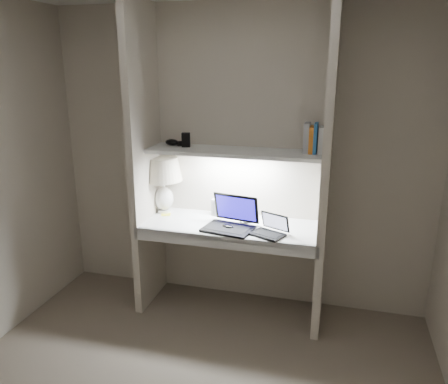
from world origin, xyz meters
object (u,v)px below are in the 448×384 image
(laptop_main, at_px, (231,221))
(laptop_netbook, at_px, (270,230))
(table_lamp, at_px, (163,176))
(speaker, at_px, (218,207))
(book_row, at_px, (318,139))

(laptop_main, height_order, laptop_netbook, laptop_main)
(table_lamp, height_order, laptop_main, table_lamp)
(laptop_netbook, height_order, speaker, laptop_netbook)
(speaker, bearing_deg, table_lamp, -160.40)
(table_lamp, relative_size, laptop_main, 1.14)
(table_lamp, xyz_separation_m, laptop_netbook, (0.99, -0.28, -0.29))
(table_lamp, distance_m, laptop_netbook, 1.07)
(table_lamp, relative_size, book_row, 2.13)
(speaker, relative_size, book_row, 0.63)
(table_lamp, relative_size, laptop_netbook, 1.61)
(table_lamp, bearing_deg, laptop_main, -18.52)
(table_lamp, bearing_deg, speaker, 3.64)
(laptop_main, bearing_deg, book_row, 29.71)
(laptop_netbook, height_order, book_row, book_row)
(laptop_main, relative_size, speaker, 2.99)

